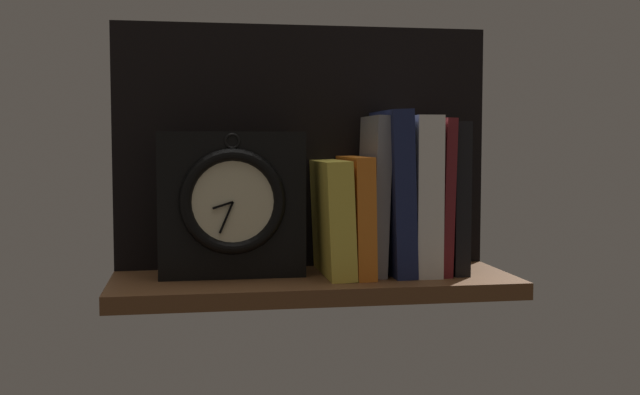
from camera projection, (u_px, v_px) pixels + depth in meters
ground_plane at (314, 284)px, 118.01cm from camera, size 61.25×22.15×2.50cm
back_panel at (304, 147)px, 126.81cm from camera, size 61.25×1.20×39.49cm
book_yellow_seinlanguage at (332, 218)px, 119.40cm from camera, size 4.66×16.54×17.83cm
book_orange_pandolfini at (356, 215)px, 120.00cm from camera, size 3.26×16.28×18.34cm
book_gray_chess at (374, 195)px, 120.26cm from camera, size 3.08×12.12×24.58cm
book_navy_bierce at (393, 192)px, 120.74cm from camera, size 4.12×15.28×25.49cm
book_white_catcher at (417, 195)px, 121.43cm from camera, size 4.05×15.07×24.56cm
book_maroon_dawkins at (436, 196)px, 121.97cm from camera, size 2.18×14.13×24.19cm
book_black_skeptic at (450, 197)px, 122.38cm from camera, size 2.46×12.89×23.65cm
framed_clock at (232, 204)px, 116.71cm from camera, size 22.10×7.34×22.10cm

